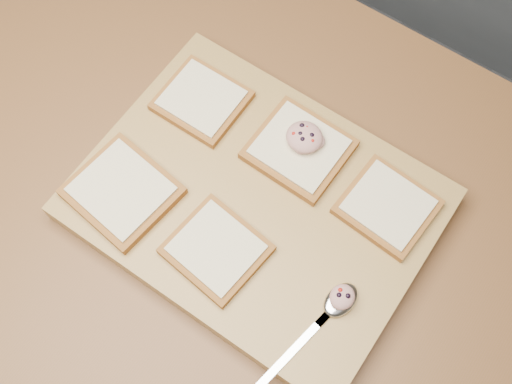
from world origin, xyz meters
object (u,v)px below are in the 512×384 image
tuna_salad_dollop (304,137)px  bread_far_center (299,149)px  cutting_board (256,204)px  spoon (334,307)px

tuna_salad_dollop → bread_far_center: bearing=-95.8°
cutting_board → bread_far_center: bread_far_center is taller
tuna_salad_dollop → spoon: bearing=-47.5°
bread_far_center → tuna_salad_dollop: size_ratio=2.51×
cutting_board → bread_far_center: 0.10m
cutting_board → bread_far_center: (0.01, 0.09, 0.03)m
bread_far_center → spoon: bearing=-45.7°
cutting_board → tuna_salad_dollop: tuna_salad_dollop is taller
spoon → tuna_salad_dollop: bearing=132.5°
cutting_board → bread_far_center: bearing=84.6°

